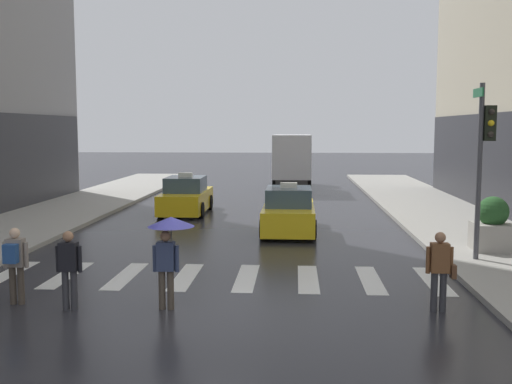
{
  "coord_description": "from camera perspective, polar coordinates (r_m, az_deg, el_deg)",
  "views": [
    {
      "loc": [
        1.97,
        -11.65,
        3.74
      ],
      "look_at": [
        0.68,
        8.0,
        1.64
      ],
      "focal_mm": 41.95,
      "sensor_mm": 36.0,
      "label": 1
    }
  ],
  "objects": [
    {
      "name": "planter_near_corner",
      "position": [
        18.97,
        21.63,
        -3.03
      ],
      "size": [
        1.1,
        1.1,
        1.6
      ],
      "color": "#A8A399",
      "rests_on": "curb_right"
    },
    {
      "name": "taxi_lead",
      "position": [
        21.61,
        3.14,
        -1.93
      ],
      "size": [
        1.95,
        4.55,
        1.8
      ],
      "color": "yellow",
      "rests_on": "ground"
    },
    {
      "name": "pedestrian_with_umbrella",
      "position": [
        12.4,
        -8.28,
        -4.3
      ],
      "size": [
        0.96,
        0.96,
        1.94
      ],
      "color": "#473D33",
      "rests_on": "ground"
    },
    {
      "name": "traffic_light_pole",
      "position": [
        17.34,
        20.91,
        4.1
      ],
      "size": [
        0.44,
        0.84,
        4.8
      ],
      "color": "#47474C",
      "rests_on": "curb_right"
    },
    {
      "name": "pedestrian_plain_coat",
      "position": [
        12.95,
        -17.4,
        -6.68
      ],
      "size": [
        0.55,
        0.24,
        1.65
      ],
      "color": "#333338",
      "rests_on": "ground"
    },
    {
      "name": "ground_plane",
      "position": [
        12.39,
        -5.7,
        -11.5
      ],
      "size": [
        160.0,
        160.0,
        0.0
      ],
      "primitive_type": "plane",
      "color": "#26262B"
    },
    {
      "name": "pedestrian_with_handbag",
      "position": [
        12.81,
        17.14,
        -6.83
      ],
      "size": [
        0.6,
        0.24,
        1.65
      ],
      "color": "#333338",
      "rests_on": "ground"
    },
    {
      "name": "box_truck",
      "position": [
        36.73,
        3.45,
        3.15
      ],
      "size": [
        2.29,
        7.54,
        3.35
      ],
      "color": "#2D2D2D",
      "rests_on": "ground"
    },
    {
      "name": "pedestrian_with_backpack",
      "position": [
        13.7,
        -22.0,
        -6.01
      ],
      "size": [
        0.55,
        0.43,
        1.65
      ],
      "color": "#473D33",
      "rests_on": "ground"
    },
    {
      "name": "taxi_second",
      "position": [
        26.51,
        -6.68,
        -0.47
      ],
      "size": [
        1.95,
        4.55,
        1.8
      ],
      "color": "yellow",
      "rests_on": "ground"
    },
    {
      "name": "crosswalk_markings",
      "position": [
        15.24,
        -3.83,
        -8.1
      ],
      "size": [
        11.3,
        2.8,
        0.01
      ],
      "color": "silver",
      "rests_on": "ground"
    }
  ]
}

